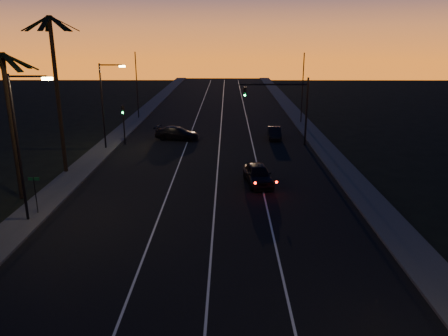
{
  "coord_description": "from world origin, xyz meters",
  "views": [
    {
      "loc": [
        1.36,
        -4.82,
        11.04
      ],
      "look_at": [
        1.13,
        22.05,
        2.87
      ],
      "focal_mm": 35.0,
      "sensor_mm": 36.0,
      "label": 1
    }
  ],
  "objects_px": {
    "signal_mast": "(284,99)",
    "lead_car": "(258,174)",
    "right_car": "(274,133)",
    "cross_car": "(177,133)"
  },
  "relations": [
    {
      "from": "signal_mast",
      "to": "right_car",
      "type": "height_order",
      "value": "signal_mast"
    },
    {
      "from": "signal_mast",
      "to": "cross_car",
      "type": "distance_m",
      "value": 12.3
    },
    {
      "from": "right_car",
      "to": "cross_car",
      "type": "bearing_deg",
      "value": -177.35
    },
    {
      "from": "signal_mast",
      "to": "right_car",
      "type": "distance_m",
      "value": 5.05
    },
    {
      "from": "signal_mast",
      "to": "cross_car",
      "type": "bearing_deg",
      "value": 168.34
    },
    {
      "from": "lead_car",
      "to": "cross_car",
      "type": "height_order",
      "value": "lead_car"
    },
    {
      "from": "signal_mast",
      "to": "cross_car",
      "type": "height_order",
      "value": "signal_mast"
    },
    {
      "from": "lead_car",
      "to": "right_car",
      "type": "distance_m",
      "value": 15.84
    },
    {
      "from": "right_car",
      "to": "signal_mast",
      "type": "bearing_deg",
      "value": -78.78
    },
    {
      "from": "signal_mast",
      "to": "lead_car",
      "type": "distance_m",
      "value": 13.78
    }
  ]
}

